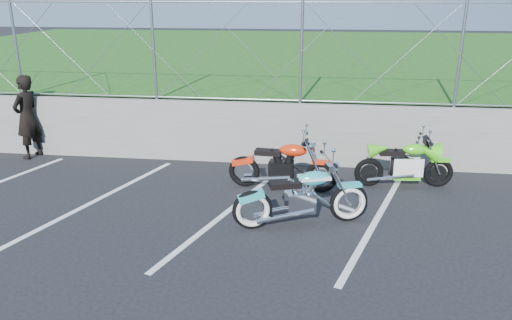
# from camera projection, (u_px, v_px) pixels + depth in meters

# --- Properties ---
(ground) EXTENTS (90.00, 90.00, 0.00)m
(ground) POSITION_uv_depth(u_px,v_px,m) (219.00, 237.00, 7.35)
(ground) COLOR black
(ground) RESTS_ON ground
(retaining_wall) EXTENTS (30.00, 0.22, 1.30)m
(retaining_wall) POSITION_uv_depth(u_px,v_px,m) (251.00, 132.00, 10.43)
(retaining_wall) COLOR slate
(retaining_wall) RESTS_ON ground
(grass_field) EXTENTS (30.00, 20.00, 1.30)m
(grass_field) POSITION_uv_depth(u_px,v_px,m) (286.00, 66.00, 19.83)
(grass_field) COLOR #1D4E15
(grass_field) RESTS_ON ground
(chain_link_fence) EXTENTS (28.00, 0.03, 2.00)m
(chain_link_fence) POSITION_uv_depth(u_px,v_px,m) (251.00, 52.00, 9.91)
(chain_link_fence) COLOR gray
(chain_link_fence) RESTS_ON retaining_wall
(parking_lines) EXTENTS (18.29, 4.31, 0.01)m
(parking_lines) POSITION_uv_depth(u_px,v_px,m) (303.00, 213.00, 8.14)
(parking_lines) COLOR silver
(parking_lines) RESTS_ON ground
(cruiser_turquoise) EXTENTS (2.08, 0.83, 1.07)m
(cruiser_turquoise) POSITION_uv_depth(u_px,v_px,m) (303.00, 199.00, 7.62)
(cruiser_turquoise) COLOR black
(cruiser_turquoise) RESTS_ON ground
(naked_orange) EXTENTS (2.01, 0.68, 1.00)m
(naked_orange) POSITION_uv_depth(u_px,v_px,m) (284.00, 167.00, 9.00)
(naked_orange) COLOR black
(naked_orange) RESTS_ON ground
(sportbike_green) EXTENTS (1.82, 0.65, 0.94)m
(sportbike_green) POSITION_uv_depth(u_px,v_px,m) (406.00, 166.00, 9.15)
(sportbike_green) COLOR black
(sportbike_green) RESTS_ON ground
(person_standing) EXTENTS (0.57, 0.74, 1.80)m
(person_standing) POSITION_uv_depth(u_px,v_px,m) (27.00, 117.00, 10.66)
(person_standing) COLOR black
(person_standing) RESTS_ON ground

